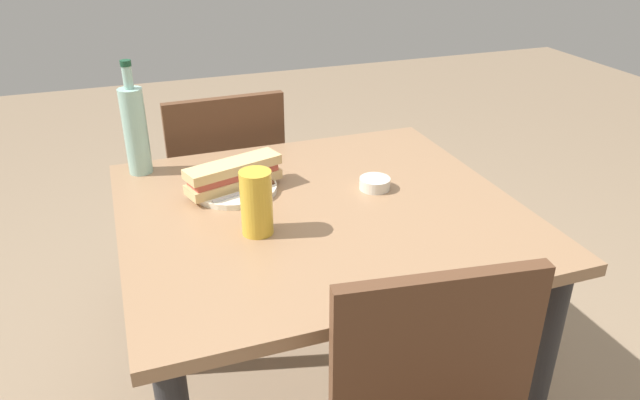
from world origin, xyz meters
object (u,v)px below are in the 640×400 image
(dining_table, at_px, (320,248))
(water_bottle, at_px, (135,129))
(chair_near, at_px, (224,192))
(plate_near, at_px, (235,189))
(baguette_sandwich_near, at_px, (234,174))
(olive_bowl, at_px, (375,183))
(knife_near, at_px, (248,190))
(beer_glass, at_px, (256,203))

(dining_table, distance_m, water_bottle, 0.60)
(chair_near, bearing_deg, plate_near, 83.78)
(baguette_sandwich_near, relative_size, olive_bowl, 3.25)
(baguette_sandwich_near, height_order, water_bottle, water_bottle)
(knife_near, bearing_deg, baguette_sandwich_near, -59.83)
(knife_near, bearing_deg, beer_glass, 83.40)
(plate_near, height_order, knife_near, knife_near)
(plate_near, relative_size, knife_near, 1.27)
(chair_near, relative_size, olive_bowl, 10.77)
(chair_near, relative_size, plate_near, 3.95)
(plate_near, xyz_separation_m, baguette_sandwich_near, (0.00, 0.00, 0.04))
(chair_near, xyz_separation_m, plate_near, (0.05, 0.48, 0.24))
(beer_glass, bearing_deg, olive_bowl, -160.82)
(chair_near, height_order, water_bottle, water_bottle)
(water_bottle, distance_m, olive_bowl, 0.66)
(knife_near, distance_m, beer_glass, 0.20)
(chair_near, xyz_separation_m, baguette_sandwich_near, (0.05, 0.48, 0.28))
(water_bottle, relative_size, beer_glass, 2.06)
(dining_table, bearing_deg, baguette_sandwich_near, -41.72)
(chair_near, xyz_separation_m, olive_bowl, (-0.30, 0.59, 0.25))
(olive_bowl, bearing_deg, chair_near, -63.16)
(dining_table, distance_m, plate_near, 0.27)
(dining_table, xyz_separation_m, plate_near, (0.18, -0.16, 0.13))
(dining_table, relative_size, olive_bowl, 11.92)
(chair_near, height_order, beer_glass, beer_glass)
(dining_table, xyz_separation_m, olive_bowl, (-0.17, -0.05, 0.13))
(knife_near, bearing_deg, chair_near, -92.94)
(chair_near, height_order, baguette_sandwich_near, chair_near)
(plate_near, distance_m, olive_bowl, 0.37)
(baguette_sandwich_near, height_order, olive_bowl, baguette_sandwich_near)
(baguette_sandwich_near, relative_size, knife_near, 1.51)
(water_bottle, height_order, beer_glass, water_bottle)
(dining_table, distance_m, chair_near, 0.66)
(water_bottle, distance_m, beer_glass, 0.49)
(knife_near, relative_size, beer_glass, 1.15)
(plate_near, xyz_separation_m, olive_bowl, (-0.35, 0.11, 0.01))
(chair_near, bearing_deg, dining_table, 101.21)
(chair_near, distance_m, baguette_sandwich_near, 0.56)
(dining_table, bearing_deg, plate_near, -41.72)
(water_bottle, height_order, olive_bowl, water_bottle)
(baguette_sandwich_near, relative_size, water_bottle, 0.84)
(plate_near, bearing_deg, baguette_sandwich_near, 0.00)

